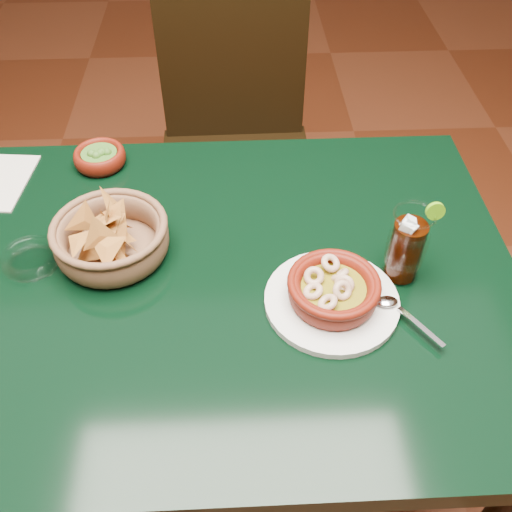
{
  "coord_description": "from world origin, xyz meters",
  "views": [
    {
      "loc": [
        0.11,
        -0.67,
        1.48
      ],
      "look_at": [
        0.14,
        -0.02,
        0.81
      ],
      "focal_mm": 40.0,
      "sensor_mm": 36.0,
      "label": 1
    }
  ],
  "objects_px": {
    "chip_basket": "(111,238)",
    "cola_drink": "(407,246)",
    "dining_table": "(180,310)",
    "dining_chair": "(236,147)",
    "shrimp_plate": "(333,292)"
  },
  "relations": [
    {
      "from": "chip_basket",
      "to": "cola_drink",
      "type": "height_order",
      "value": "cola_drink"
    },
    {
      "from": "dining_chair",
      "to": "shrimp_plate",
      "type": "bearing_deg",
      "value": -79.45
    },
    {
      "from": "dining_chair",
      "to": "shrimp_plate",
      "type": "distance_m",
      "value": 0.84
    },
    {
      "from": "dining_table",
      "to": "cola_drink",
      "type": "bearing_deg",
      "value": -2.54
    },
    {
      "from": "dining_chair",
      "to": "shrimp_plate",
      "type": "xyz_separation_m",
      "value": [
        0.15,
        -0.79,
        0.26
      ]
    },
    {
      "from": "shrimp_plate",
      "to": "chip_basket",
      "type": "bearing_deg",
      "value": 160.13
    },
    {
      "from": "dining_table",
      "to": "cola_drink",
      "type": "height_order",
      "value": "cola_drink"
    },
    {
      "from": "chip_basket",
      "to": "cola_drink",
      "type": "xyz_separation_m",
      "value": [
        0.5,
        -0.08,
        0.03
      ]
    },
    {
      "from": "shrimp_plate",
      "to": "cola_drink",
      "type": "bearing_deg",
      "value": 25.1
    },
    {
      "from": "dining_chair",
      "to": "chip_basket",
      "type": "bearing_deg",
      "value": -109.19
    },
    {
      "from": "dining_table",
      "to": "dining_chair",
      "type": "height_order",
      "value": "dining_chair"
    },
    {
      "from": "chip_basket",
      "to": "shrimp_plate",
      "type": "bearing_deg",
      "value": -19.87
    },
    {
      "from": "dining_table",
      "to": "chip_basket",
      "type": "bearing_deg",
      "value": 152.31
    },
    {
      "from": "cola_drink",
      "to": "dining_chair",
      "type": "bearing_deg",
      "value": 110.59
    },
    {
      "from": "dining_chair",
      "to": "dining_table",
      "type": "bearing_deg",
      "value": -99.26
    }
  ]
}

